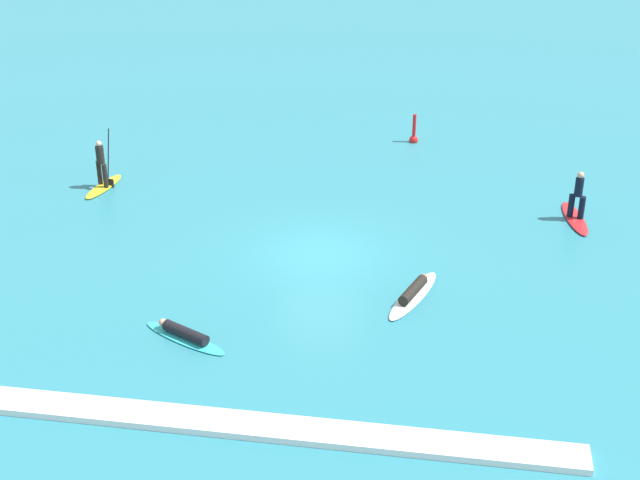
{
  "coord_description": "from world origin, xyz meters",
  "views": [
    {
      "loc": [
        4.13,
        -25.98,
        13.78
      ],
      "look_at": [
        0.0,
        0.0,
        0.5
      ],
      "focal_mm": 51.06,
      "sensor_mm": 36.0,
      "label": 1
    }
  ],
  "objects_px": {
    "surfer_on_red_board": "(576,209)",
    "surfer_on_yellow_board": "(103,176)",
    "surfer_on_white_board": "(414,293)",
    "surfer_on_teal_board": "(184,335)",
    "marker_buoy": "(414,136)"
  },
  "relations": [
    {
      "from": "surfer_on_red_board",
      "to": "surfer_on_yellow_board",
      "type": "bearing_deg",
      "value": -99.42
    },
    {
      "from": "surfer_on_white_board",
      "to": "surfer_on_red_board",
      "type": "distance_m",
      "value": 8.19
    },
    {
      "from": "surfer_on_teal_board",
      "to": "marker_buoy",
      "type": "relative_size",
      "value": 2.12
    },
    {
      "from": "surfer_on_yellow_board",
      "to": "surfer_on_red_board",
      "type": "height_order",
      "value": "surfer_on_yellow_board"
    },
    {
      "from": "surfer_on_white_board",
      "to": "surfer_on_yellow_board",
      "type": "relative_size",
      "value": 1.3
    },
    {
      "from": "surfer_on_teal_board",
      "to": "surfer_on_yellow_board",
      "type": "distance_m",
      "value": 11.41
    },
    {
      "from": "surfer_on_teal_board",
      "to": "surfer_on_yellow_board",
      "type": "height_order",
      "value": "surfer_on_yellow_board"
    },
    {
      "from": "surfer_on_white_board",
      "to": "marker_buoy",
      "type": "relative_size",
      "value": 2.47
    },
    {
      "from": "surfer_on_white_board",
      "to": "surfer_on_red_board",
      "type": "bearing_deg",
      "value": -20.75
    },
    {
      "from": "surfer_on_yellow_board",
      "to": "marker_buoy",
      "type": "bearing_deg",
      "value": -50.15
    },
    {
      "from": "surfer_on_white_board",
      "to": "surfer_on_red_board",
      "type": "height_order",
      "value": "surfer_on_red_board"
    },
    {
      "from": "surfer_on_teal_board",
      "to": "surfer_on_red_board",
      "type": "relative_size",
      "value": 0.99
    },
    {
      "from": "surfer_on_red_board",
      "to": "marker_buoy",
      "type": "distance_m",
      "value": 9.19
    },
    {
      "from": "surfer_on_red_board",
      "to": "marker_buoy",
      "type": "xyz_separation_m",
      "value": [
        -6.12,
        6.86,
        -0.16
      ]
    },
    {
      "from": "surfer_on_yellow_board",
      "to": "marker_buoy",
      "type": "relative_size",
      "value": 1.89
    }
  ]
}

